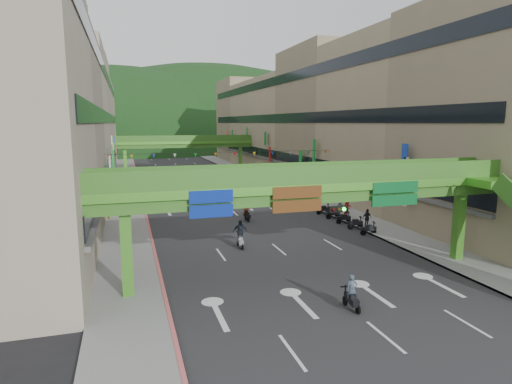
% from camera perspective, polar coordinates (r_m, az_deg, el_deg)
% --- Properties ---
extents(ground, '(320.00, 320.00, 0.00)m').
position_cam_1_polar(ground, '(22.62, 13.93, -15.97)').
color(ground, black).
rests_on(ground, ground).
extents(road_slab, '(18.00, 140.00, 0.02)m').
position_cam_1_polar(road_slab, '(68.97, -7.75, 1.23)').
color(road_slab, '#28282B').
rests_on(road_slab, ground).
extents(sidewalk_left, '(4.00, 140.00, 0.15)m').
position_cam_1_polar(sidewalk_left, '(68.11, -16.93, 0.86)').
color(sidewalk_left, gray).
rests_on(sidewalk_left, ground).
extents(sidewalk_right, '(4.00, 140.00, 0.15)m').
position_cam_1_polar(sidewalk_right, '(71.51, 0.98, 1.65)').
color(sidewalk_right, gray).
rests_on(sidewalk_right, ground).
extents(curb_left, '(0.20, 140.00, 0.18)m').
position_cam_1_polar(curb_left, '(68.13, -15.33, 0.95)').
color(curb_left, '#CC5959').
rests_on(curb_left, ground).
extents(curb_right, '(0.20, 140.00, 0.18)m').
position_cam_1_polar(curb_right, '(70.95, -0.48, 1.60)').
color(curb_right, gray).
rests_on(curb_right, ground).
extents(building_row_left, '(12.80, 95.00, 19.00)m').
position_cam_1_polar(building_row_left, '(67.94, -24.07, 8.39)').
color(building_row_left, '#9E937F').
rests_on(building_row_left, ground).
extents(building_row_right, '(12.80, 95.00, 19.00)m').
position_cam_1_polar(building_row_right, '(73.70, 6.95, 9.13)').
color(building_row_right, gray).
rests_on(building_row_right, ground).
extents(overpass_near, '(28.00, 12.27, 7.10)m').
position_cam_1_polar(overpass_near, '(26.02, 10.10, -0.47)').
color(overpass_near, '#4C9E2D').
rests_on(overpass_near, ground).
extents(overpass_far, '(28.00, 2.20, 7.10)m').
position_cam_1_polar(overpass_far, '(83.25, -9.50, 6.28)').
color(overpass_far, '#4C9E2D').
rests_on(overpass_far, ground).
extents(hill_left, '(168.00, 140.00, 112.00)m').
position_cam_1_polar(hill_left, '(177.76, -18.33, 5.71)').
color(hill_left, '#1C4419').
rests_on(hill_left, ground).
extents(hill_right, '(208.00, 176.00, 128.00)m').
position_cam_1_polar(hill_right, '(200.89, -6.67, 6.47)').
color(hill_right, '#1C4419').
rests_on(hill_right, ground).
extents(bunting_string, '(26.00, 0.36, 0.47)m').
position_cam_1_polar(bunting_string, '(48.79, -4.12, 5.02)').
color(bunting_string, black).
rests_on(bunting_string, ground).
extents(scooter_rider_near, '(0.64, 1.60, 1.86)m').
position_cam_1_polar(scooter_rider_near, '(23.05, 12.65, -13.13)').
color(scooter_rider_near, black).
rests_on(scooter_rider_near, ground).
extents(scooter_rider_mid, '(0.83, 1.60, 1.99)m').
position_cam_1_polar(scooter_rider_mid, '(41.77, -1.20, -2.51)').
color(scooter_rider_mid, black).
rests_on(scooter_rider_mid, ground).
extents(scooter_rider_left, '(1.13, 1.60, 2.22)m').
position_cam_1_polar(scooter_rider_left, '(32.92, -2.14, -5.55)').
color(scooter_rider_left, gray).
rests_on(scooter_rider_left, ground).
extents(scooter_rider_far, '(0.86, 1.60, 1.96)m').
position_cam_1_polar(scooter_rider_far, '(61.20, -11.14, 1.04)').
color(scooter_rider_far, maroon).
rests_on(scooter_rider_far, ground).
extents(parked_scooter_row, '(1.60, 9.40, 1.08)m').
position_cam_1_polar(parked_scooter_row, '(41.65, 11.61, -3.44)').
color(parked_scooter_row, black).
rests_on(parked_scooter_row, ground).
extents(car_silver, '(1.76, 4.41, 1.43)m').
position_cam_1_polar(car_silver, '(77.98, -14.03, 2.48)').
color(car_silver, '#99979D').
rests_on(car_silver, ground).
extents(car_yellow, '(2.03, 4.60, 1.54)m').
position_cam_1_polar(car_yellow, '(63.68, -3.23, 1.33)').
color(car_yellow, yellow).
rests_on(car_yellow, ground).
extents(pedestrian_red, '(1.14, 1.04, 1.90)m').
position_cam_1_polar(pedestrian_red, '(44.07, 12.15, -2.19)').
color(pedestrian_red, '#9C1111').
rests_on(pedestrian_red, ground).
extents(pedestrian_dark, '(1.04, 0.54, 1.70)m').
position_cam_1_polar(pedestrian_dark, '(39.99, 14.57, -3.60)').
color(pedestrian_dark, black).
rests_on(pedestrian_dark, ground).
extents(pedestrian_blue, '(0.94, 0.83, 1.71)m').
position_cam_1_polar(pedestrian_blue, '(44.35, 11.11, -2.21)').
color(pedestrian_blue, '#3E4964').
rests_on(pedestrian_blue, ground).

